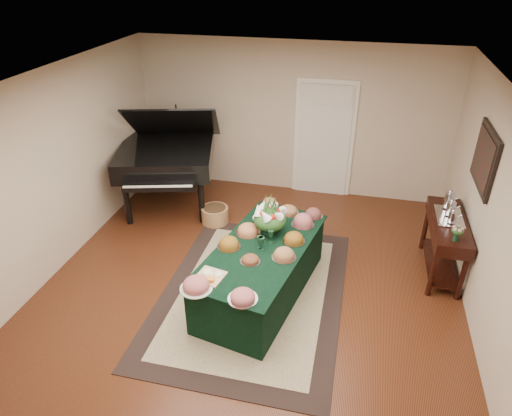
% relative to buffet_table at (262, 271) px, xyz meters
% --- Properties ---
extents(ground, '(6.00, 6.00, 0.00)m').
position_rel_buffet_table_xyz_m(ground, '(-0.17, 0.12, -0.37)').
color(ground, black).
rests_on(ground, ground).
extents(area_rug, '(2.33, 3.27, 0.01)m').
position_rel_buffet_table_xyz_m(area_rug, '(-0.11, -0.03, -0.37)').
color(area_rug, black).
rests_on(area_rug, ground).
extents(kitchen_doorway, '(1.05, 0.07, 2.10)m').
position_rel_buffet_table_xyz_m(kitchen_doorway, '(0.43, 3.08, 0.65)').
color(kitchen_doorway, white).
rests_on(kitchen_doorway, ground).
extents(buffet_table, '(1.44, 2.33, 0.74)m').
position_rel_buffet_table_xyz_m(buffet_table, '(0.00, 0.00, 0.00)').
color(buffet_table, black).
rests_on(buffet_table, ground).
extents(food_platters, '(1.37, 2.33, 0.13)m').
position_rel_buffet_table_xyz_m(food_platters, '(0.00, 0.13, 0.41)').
color(food_platters, silver).
rests_on(food_platters, buffet_table).
extents(cutting_board, '(0.36, 0.36, 0.10)m').
position_rel_buffet_table_xyz_m(cutting_board, '(-0.44, -0.69, 0.40)').
color(cutting_board, tan).
rests_on(cutting_board, buffet_table).
extents(green_goblets, '(0.18, 0.26, 0.18)m').
position_rel_buffet_table_xyz_m(green_goblets, '(0.02, 0.02, 0.46)').
color(green_goblets, '#132F1E').
rests_on(green_goblets, buffet_table).
extents(floral_centerpiece, '(0.44, 0.44, 0.44)m').
position_rel_buffet_table_xyz_m(floral_centerpiece, '(0.03, 0.35, 0.62)').
color(floral_centerpiece, '#132F1E').
rests_on(floral_centerpiece, buffet_table).
extents(grand_piano, '(1.93, 2.14, 1.87)m').
position_rel_buffet_table_xyz_m(grand_piano, '(-2.09, 2.01, 0.58)').
color(grand_piano, black).
rests_on(grand_piano, ground).
extents(wicker_basket, '(0.44, 0.44, 0.28)m').
position_rel_buffet_table_xyz_m(wicker_basket, '(-1.15, 1.58, -0.23)').
color(wicker_basket, '#93633B').
rests_on(wicker_basket, ground).
extents(mahogany_sideboard, '(0.45, 1.31, 0.85)m').
position_rel_buffet_table_xyz_m(mahogany_sideboard, '(2.32, 1.04, 0.28)').
color(mahogany_sideboard, black).
rests_on(mahogany_sideboard, ground).
extents(tea_service, '(0.34, 0.58, 0.30)m').
position_rel_buffet_table_xyz_m(tea_service, '(2.32, 1.16, 0.59)').
color(tea_service, silver).
rests_on(tea_service, mahogany_sideboard).
extents(pink_bouquet, '(0.16, 0.16, 0.21)m').
position_rel_buffet_table_xyz_m(pink_bouquet, '(2.32, 0.54, 0.61)').
color(pink_bouquet, '#132F1E').
rests_on(pink_bouquet, mahogany_sideboard).
extents(wall_painting, '(0.05, 0.95, 0.75)m').
position_rel_buffet_table_xyz_m(wall_painting, '(2.54, 1.04, 1.38)').
color(wall_painting, black).
rests_on(wall_painting, ground).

